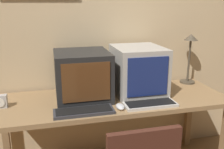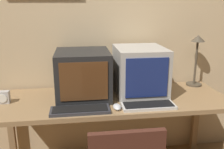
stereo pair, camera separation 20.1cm
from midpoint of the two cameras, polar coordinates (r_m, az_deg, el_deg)
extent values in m
cube|color=#D1B284|center=(2.32, -4.90, 11.22)|extent=(8.00, 0.05, 2.60)
cube|color=#99754C|center=(2.08, -2.78, -5.91)|extent=(1.91, 0.67, 0.04)
cube|color=#99754C|center=(2.34, 22.01, -14.42)|extent=(0.06, 0.06, 0.70)
cube|color=#99754C|center=(2.52, -25.30, -12.60)|extent=(0.06, 0.06, 0.70)
cube|color=#99754C|center=(2.77, 15.05, -8.93)|extent=(0.06, 0.06, 0.70)
cube|color=black|center=(2.06, -9.59, -0.15)|extent=(0.43, 0.45, 0.39)
cube|color=#563319|center=(1.83, -9.01, -1.85)|extent=(0.35, 0.01, 0.29)
cube|color=#B7B2A8|center=(2.13, 3.24, 0.91)|extent=(0.40, 0.46, 0.41)
cube|color=navy|center=(1.92, 5.28, -0.59)|extent=(0.33, 0.01, 0.31)
cube|color=#333338|center=(1.82, -9.63, -8.40)|extent=(0.43, 0.15, 0.02)
cube|color=black|center=(1.81, -9.65, -8.03)|extent=(0.40, 0.13, 0.00)
cube|color=beige|center=(1.93, 5.76, -6.85)|extent=(0.40, 0.16, 0.02)
cube|color=black|center=(1.92, 5.77, -6.50)|extent=(0.37, 0.13, 0.00)
ellipsoid|color=silver|center=(1.86, -1.24, -7.40)|extent=(0.06, 0.11, 0.03)
cube|color=#B7B2AD|center=(2.09, -26.72, -5.57)|extent=(0.10, 0.05, 0.10)
cylinder|color=white|center=(2.06, -26.88, -5.86)|extent=(0.07, 0.00, 0.07)
cylinder|color=#4C4233|center=(2.55, 14.68, -1.65)|extent=(0.14, 0.14, 0.02)
cylinder|color=#4C4233|center=(2.50, 15.03, 3.06)|extent=(0.02, 0.02, 0.41)
cone|color=#4C4233|center=(2.46, 15.40, 8.21)|extent=(0.13, 0.13, 0.06)
camera|label=1|loc=(0.10, -92.86, -0.81)|focal=40.00mm
camera|label=2|loc=(0.10, 87.14, 0.81)|focal=40.00mm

